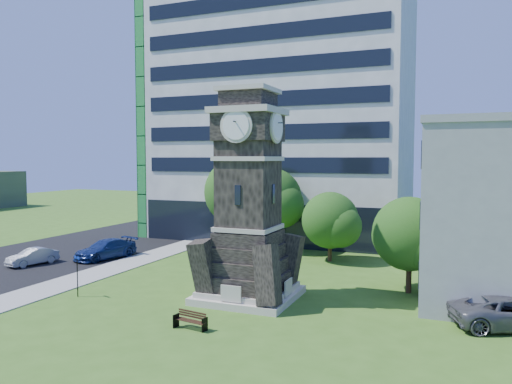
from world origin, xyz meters
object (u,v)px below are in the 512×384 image
at_px(park_bench, 191,320).
at_px(clock_tower, 249,209).
at_px(car_street_north, 105,249).
at_px(street_sign, 77,271).
at_px(car_street_mid, 33,257).
at_px(car_east_lot, 511,312).

bearing_deg(park_bench, clock_tower, 94.37).
relative_size(car_street_north, street_sign, 2.14).
height_order(clock_tower, car_street_north, clock_tower).
bearing_deg(car_street_mid, street_sign, -17.03).
bearing_deg(car_east_lot, park_bench, 92.14).
distance_m(clock_tower, car_street_mid, 19.76).
bearing_deg(car_street_mid, car_east_lot, 10.19).
xyz_separation_m(car_street_mid, street_sign, (9.54, -5.71, 0.93)).
relative_size(clock_tower, car_street_mid, 3.19).
xyz_separation_m(park_bench, street_sign, (-9.02, 2.35, 1.11)).
relative_size(clock_tower, car_street_north, 2.28).
distance_m(clock_tower, car_east_lot, 14.49).
bearing_deg(car_east_lot, car_street_mid, 65.89).
distance_m(car_street_north, street_sign, 11.40).
height_order(car_street_mid, park_bench, car_street_mid).
xyz_separation_m(clock_tower, car_east_lot, (13.78, 0.07, -4.49)).
relative_size(car_street_north, car_east_lot, 0.94).
distance_m(car_east_lot, street_sign, 23.61).
relative_size(car_street_mid, park_bench, 2.29).
bearing_deg(park_bench, car_street_north, 150.35).
xyz_separation_m(car_street_north, park_bench, (14.89, -12.09, -0.32)).
bearing_deg(clock_tower, car_east_lot, 0.27).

